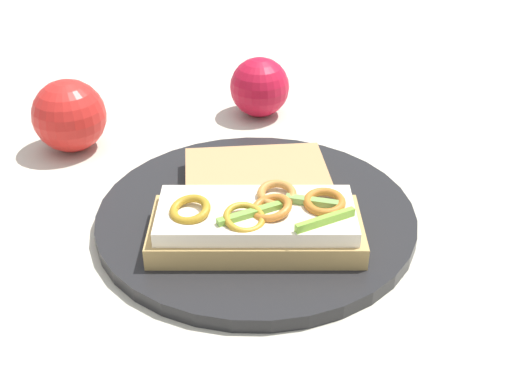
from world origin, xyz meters
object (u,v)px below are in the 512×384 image
(apple_1, at_px, (69,116))
(apple_2, at_px, (260,87))
(plate, at_px, (256,216))
(bread_slice_side, at_px, (256,175))
(sandwich, at_px, (257,223))

(apple_1, height_order, apple_2, apple_1)
(plate, relative_size, bread_slice_side, 2.15)
(plate, bearing_deg, apple_1, -84.75)
(bread_slice_side, xyz_separation_m, apple_1, (0.06, -0.23, 0.02))
(plate, bearing_deg, bread_slice_side, -139.29)
(sandwich, relative_size, apple_1, 2.38)
(plate, relative_size, apple_2, 4.04)
(sandwich, height_order, apple_1, apple_1)
(apple_2, bearing_deg, sandwich, 39.94)
(apple_2, bearing_deg, plate, 39.56)
(bread_slice_side, bearing_deg, apple_1, -31.19)
(plate, height_order, apple_1, apple_1)
(apple_1, bearing_deg, bread_slice_side, 104.93)
(apple_1, bearing_deg, plate, 95.25)
(apple_1, bearing_deg, sandwich, 87.54)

